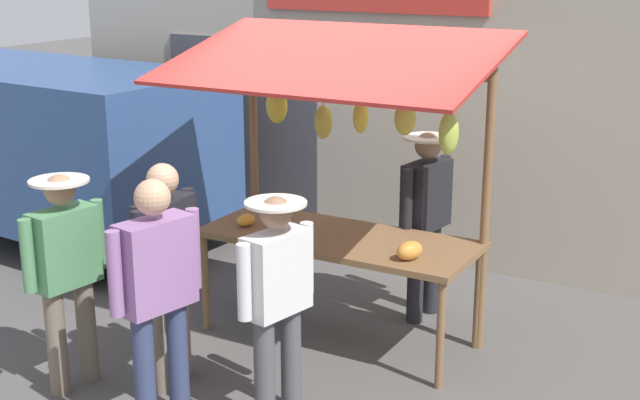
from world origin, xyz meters
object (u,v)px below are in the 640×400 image
Objects in this scene: market_stall at (341,152)px; shopper_with_shopping_bag at (167,259)px; vendor_with_sunhat at (426,210)px; shopper_with_ponytail at (277,292)px; shopper_in_grey_tee at (157,286)px; shopper_in_striped_shirt at (66,265)px; parked_van at (22,134)px.

market_stall is 1.51× the size of shopper_with_shopping_bag.
market_stall is at bearing -33.62° from shopper_with_shopping_bag.
vendor_with_sunhat reaches higher than shopper_with_ponytail.
shopper_in_grey_tee is 1.07× the size of shopper_in_striped_shirt.
shopper_with_ponytail is 0.92× the size of shopper_in_grey_tee.
parked_van is (3.99, -2.54, 0.13)m from shopper_in_grey_tee.
vendor_with_sunhat is at bearing -5.60° from shopper_in_grey_tee.
shopper_in_grey_tee is at bearing 151.74° from parked_van.
vendor_with_sunhat is 4.78m from parked_van.
shopper_in_striped_shirt is (0.59, 0.38, -0.03)m from shopper_with_shopping_bag.
shopper_in_grey_tee reaches higher than vendor_with_sunhat.
market_stall is 1.92m from shopper_in_grey_tee.
vendor_with_sunhat reaches higher than shopper_in_striped_shirt.
vendor_with_sunhat is at bearing -34.61° from shopper_with_shopping_bag.
shopper_in_grey_tee is 0.38× the size of parked_van.
shopper_with_shopping_bag reaches higher than vendor_with_sunhat.
shopper_in_grey_tee reaches higher than shopper_with_shopping_bag.
shopper_with_ponytail is 0.94m from shopper_with_shopping_bag.
shopper_in_striped_shirt reaches higher than shopper_with_ponytail.
shopper_with_shopping_bag is at bearing -48.93° from shopper_in_striped_shirt.
shopper_in_striped_shirt is at bearing 117.27° from shopper_with_shopping_bag.
parked_van is at bearing 54.81° from shopper_with_shopping_bag.
market_stall reaches higher than shopper_in_grey_tee.
shopper_with_shopping_bag is (0.69, 1.31, -0.59)m from market_stall.
shopper_with_ponytail is 0.98× the size of shopper_in_striped_shirt.
vendor_with_sunhat is 0.96× the size of shopper_in_grey_tee.
shopper_with_ponytail is at bearing -69.08° from shopper_in_striped_shirt.
market_stall is 4.43m from parked_van.
parked_van reaches higher than shopper_with_shopping_bag.
shopper_with_ponytail is 0.34× the size of parked_van.
shopper_with_ponytail is 0.94× the size of shopper_with_shopping_bag.
shopper_in_grey_tee is 4.73m from parked_van.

